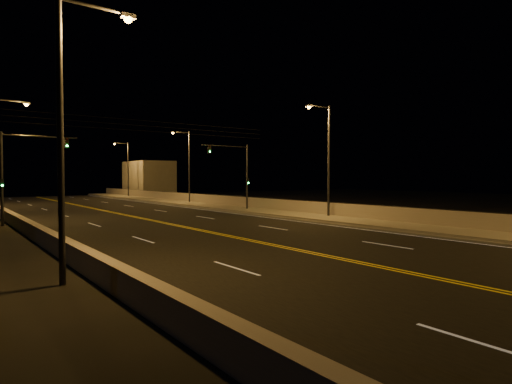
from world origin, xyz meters
TOP-DOWN VIEW (x-y plane):
  - road at (0.00, 20.00)m, footprint 18.00×120.00m
  - sidewalk at (10.80, 20.00)m, footprint 3.60×120.00m
  - curb at (8.93, 20.00)m, footprint 0.14×120.00m
  - parapet_wall at (12.45, 20.00)m, footprint 0.30×120.00m
  - jersey_barrier at (-9.12, 20.00)m, footprint 0.45×120.00m
  - distant_building_right at (16.50, 69.46)m, footprint 6.00×10.00m
  - parapet_rail at (12.45, 20.00)m, footprint 0.06×120.00m
  - lane_markings at (0.00, 19.93)m, footprint 17.32×116.00m
  - streetlight_1 at (11.52, 21.44)m, footprint 2.55×0.28m
  - streetlight_2 at (11.52, 45.20)m, footprint 2.55×0.28m
  - streetlight_3 at (11.52, 66.70)m, footprint 2.55×0.28m
  - streetlight_4 at (-9.92, 11.82)m, footprint 2.55×0.28m
  - traffic_signal_right at (10.04, 31.61)m, footprint 5.11×0.31m
  - traffic_signal_left at (-8.84, 31.61)m, footprint 5.11×0.31m
  - overhead_wires at (0.00, 29.50)m, footprint 22.00×0.03m

SIDE VIEW (x-z plane):
  - road at x=0.00m, z-range 0.00..0.02m
  - lane_markings at x=0.00m, z-range 0.02..0.02m
  - curb at x=8.93m, z-range 0.00..0.15m
  - sidewalk at x=10.80m, z-range 0.00..0.30m
  - jersey_barrier at x=-9.12m, z-range 0.00..0.84m
  - parapet_wall at x=12.45m, z-range 0.30..1.30m
  - parapet_rail at x=12.45m, z-range 1.30..1.36m
  - distant_building_right at x=16.50m, z-range 0.00..6.16m
  - traffic_signal_right at x=10.04m, z-range 0.82..7.35m
  - traffic_signal_left at x=-8.84m, z-range 0.82..7.35m
  - streetlight_1 at x=11.52m, z-range 0.71..9.79m
  - streetlight_2 at x=11.52m, z-range 0.71..9.79m
  - streetlight_3 at x=11.52m, z-range 0.71..9.79m
  - streetlight_4 at x=-9.92m, z-range 0.71..9.79m
  - overhead_wires at x=0.00m, z-range 6.98..7.81m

